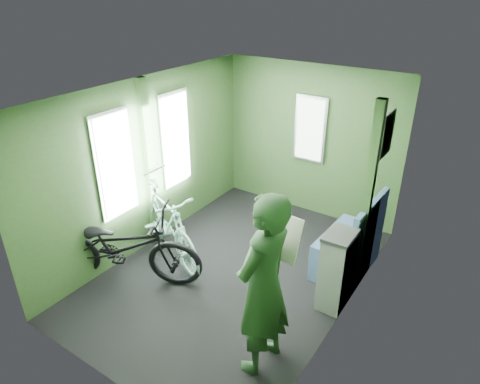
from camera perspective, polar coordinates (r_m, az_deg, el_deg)
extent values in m
plane|color=black|center=(5.55, -0.58, -10.58)|extent=(4.00, 4.00, 0.00)
cube|color=silver|center=(4.54, -0.72, 13.16)|extent=(2.80, 4.00, 0.02)
cube|color=#325326|center=(6.55, 9.31, 6.65)|extent=(2.80, 0.02, 2.30)
cube|color=#325326|center=(3.72, -18.63, -11.55)|extent=(2.80, 0.02, 2.30)
cube|color=#325326|center=(5.77, -12.24, 3.55)|extent=(0.02, 4.00, 2.30)
cube|color=#325326|center=(4.40, 14.66, -4.47)|extent=(0.02, 4.00, 2.30)
cube|color=#325326|center=(5.74, -11.96, 3.46)|extent=(0.08, 0.12, 2.30)
cube|color=silver|center=(5.33, -16.24, 3.42)|extent=(0.02, 0.56, 1.34)
cube|color=silver|center=(6.03, -8.44, 6.96)|extent=(0.02, 0.56, 1.34)
cube|color=white|center=(5.14, -16.92, 8.81)|extent=(0.00, 0.12, 0.12)
cube|color=white|center=(5.87, -8.71, 11.81)|extent=(0.00, 0.12, 0.12)
cylinder|color=silver|center=(5.72, -11.41, 2.86)|extent=(0.03, 0.40, 0.03)
cube|color=#325326|center=(4.92, 16.55, -1.22)|extent=(0.10, 0.10, 2.30)
cube|color=white|center=(4.91, 19.06, 7.31)|extent=(0.02, 0.40, 0.50)
cube|color=silver|center=(6.45, 9.26, 8.20)|extent=(0.50, 0.02, 1.00)
imported|color=black|center=(5.59, -14.82, -11.33)|extent=(2.10, 1.53, 1.09)
imported|color=#8BC9B5|center=(5.91, -9.33, -8.40)|extent=(1.78, 1.16, 1.05)
imported|color=#274728|center=(3.88, 3.12, -12.43)|extent=(0.48, 0.70, 1.84)
cube|color=silver|center=(3.87, 5.78, -6.00)|extent=(0.34, 0.17, 0.41)
cube|color=gray|center=(4.90, 12.70, -10.15)|extent=(0.28, 0.39, 0.95)
cube|color=navy|center=(5.63, 13.94, -7.78)|extent=(0.59, 1.01, 0.49)
cube|color=navy|center=(5.31, 16.96, -3.88)|extent=(0.11, 0.99, 0.55)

